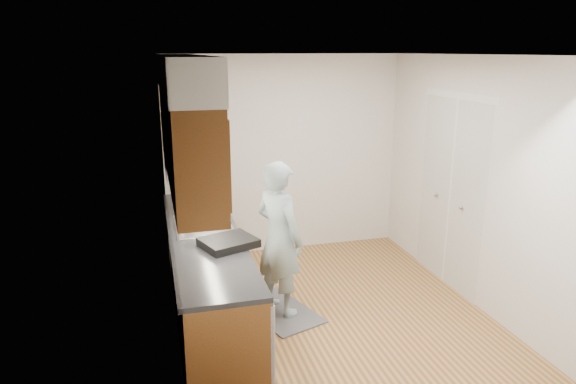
% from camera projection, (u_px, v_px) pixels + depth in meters
% --- Properties ---
extents(floor, '(3.50, 3.50, 0.00)m').
position_uv_depth(floor, '(328.00, 309.00, 5.21)').
color(floor, '#A3793E').
rests_on(floor, ground).
extents(ceiling, '(3.50, 3.50, 0.00)m').
position_uv_depth(ceiling, '(334.00, 55.00, 4.54)').
color(ceiling, white).
rests_on(ceiling, wall_left).
extents(wall_left, '(0.02, 3.50, 2.50)m').
position_uv_depth(wall_left, '(170.00, 202.00, 4.50)').
color(wall_left, silver).
rests_on(wall_left, floor).
extents(wall_right, '(0.02, 3.50, 2.50)m').
position_uv_depth(wall_right, '(469.00, 181.00, 5.25)').
color(wall_right, silver).
rests_on(wall_right, floor).
extents(wall_back, '(3.00, 0.02, 2.50)m').
position_uv_depth(wall_back, '(285.00, 155.00, 6.50)').
color(wall_back, silver).
rests_on(wall_back, floor).
extents(counter, '(0.64, 2.80, 1.30)m').
position_uv_depth(counter, '(208.00, 278.00, 4.78)').
color(counter, brown).
rests_on(counter, floor).
extents(upper_cabinets, '(0.47, 2.80, 1.21)m').
position_uv_depth(upper_cabinets, '(185.00, 121.00, 4.40)').
color(upper_cabinets, brown).
rests_on(upper_cabinets, wall_left).
extents(closet_door, '(0.02, 1.22, 2.05)m').
position_uv_depth(closet_door, '(450.00, 194.00, 5.59)').
color(closet_door, white).
rests_on(closet_door, wall_right).
extents(floor_mat, '(0.80, 1.03, 0.02)m').
position_uv_depth(floor_mat, '(280.00, 311.00, 5.16)').
color(floor_mat, '#59595B').
rests_on(floor_mat, floor).
extents(person, '(0.66, 0.74, 1.74)m').
position_uv_depth(person, '(279.00, 228.00, 4.93)').
color(person, '#88A0A5').
rests_on(person, floor_mat).
extents(soap_bottle_a, '(0.12, 0.12, 0.28)m').
position_uv_depth(soap_bottle_a, '(194.00, 200.00, 5.19)').
color(soap_bottle_a, silver).
rests_on(soap_bottle_a, counter).
extents(soap_bottle_b, '(0.12, 0.12, 0.19)m').
position_uv_depth(soap_bottle_b, '(200.00, 197.00, 5.44)').
color(soap_bottle_b, silver).
rests_on(soap_bottle_b, counter).
extents(soda_can, '(0.07, 0.07, 0.11)m').
position_uv_depth(soda_can, '(201.00, 204.00, 5.32)').
color(soda_can, '#BD3A20').
rests_on(soda_can, counter).
extents(dish_rack, '(0.53, 0.49, 0.07)m').
position_uv_depth(dish_rack, '(228.00, 242.00, 4.32)').
color(dish_rack, black).
rests_on(dish_rack, counter).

